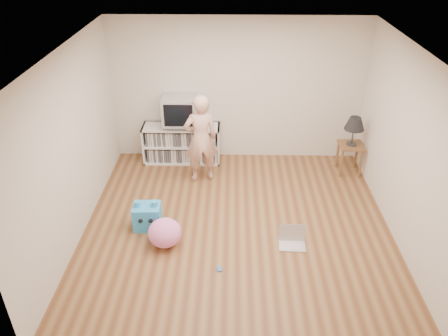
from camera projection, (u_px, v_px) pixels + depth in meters
name	position (u px, v px, depth m)	size (l,w,h in m)	color
ground	(237.00, 227.00, 6.48)	(4.50, 4.50, 0.00)	brown
walls	(238.00, 150.00, 5.83)	(4.52, 4.52, 2.60)	beige
ceiling	(240.00, 53.00, 5.17)	(4.50, 4.50, 0.01)	white
media_unit	(182.00, 143.00, 8.08)	(1.40, 0.45, 0.70)	white
dvd_deck	(181.00, 124.00, 7.87)	(0.45, 0.35, 0.07)	gray
crt_tv	(180.00, 110.00, 7.73)	(0.60, 0.53, 0.50)	#A9A9AE
side_table	(350.00, 151.00, 7.66)	(0.42, 0.42, 0.55)	brown
table_lamp	(355.00, 124.00, 7.40)	(0.34, 0.34, 0.52)	#333333
person	(201.00, 139.00, 7.27)	(0.57, 0.37, 1.56)	#DDA997
laptop	(292.00, 239.00, 6.13)	(0.38, 0.31, 0.26)	silver
playing_cards	(219.00, 269.00, 5.70)	(0.07, 0.09, 0.02)	#4A6DC6
plush_blue	(147.00, 216.00, 6.39)	(0.41, 0.36, 0.46)	#2DA0E9
plush_pink	(165.00, 233.00, 6.05)	(0.47, 0.47, 0.40)	pink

